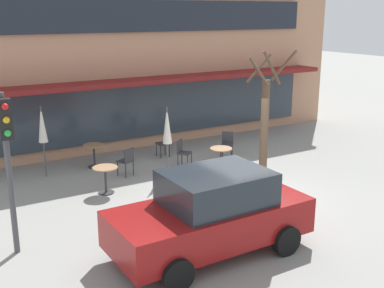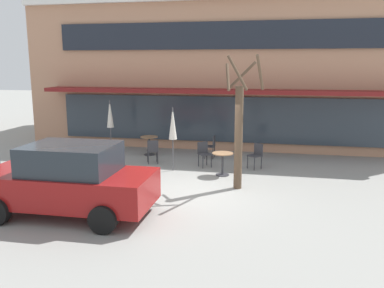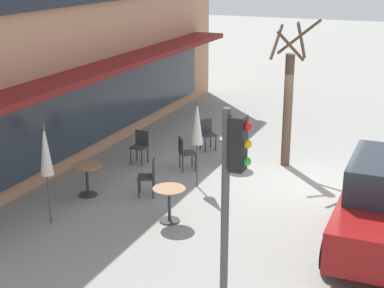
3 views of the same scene
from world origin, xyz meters
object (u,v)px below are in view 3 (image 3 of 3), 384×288
at_px(cafe_chair_1, 207,132).
at_px(traffic_light_pole, 232,183).
at_px(cafe_table_near_wall, 169,199).
at_px(cafe_table_streetside, 232,147).
at_px(street_tree, 288,101).
at_px(cafe_chair_2, 140,144).
at_px(cafe_table_by_tree, 87,175).
at_px(cafe_chair_0, 149,175).
at_px(patio_umbrella_green_folded, 197,123).
at_px(patio_umbrella_cream_folded, 45,150).
at_px(cafe_chair_3, 185,151).

xyz_separation_m(cafe_chair_1, traffic_light_pole, (-7.75, -3.45, 1.77)).
height_order(cafe_table_near_wall, cafe_table_streetside, same).
bearing_deg(street_tree, cafe_table_near_wall, 162.90).
bearing_deg(traffic_light_pole, cafe_chair_1, 23.98).
distance_m(cafe_chair_2, traffic_light_pole, 7.79).
xyz_separation_m(cafe_table_by_tree, cafe_chair_1, (4.35, -1.31, 0.01)).
relative_size(cafe_table_by_tree, street_tree, 0.20).
bearing_deg(traffic_light_pole, cafe_table_by_tree, 54.38).
bearing_deg(cafe_table_by_tree, cafe_chair_0, -67.48).
bearing_deg(cafe_table_near_wall, cafe_chair_1, 12.45).
height_order(patio_umbrella_green_folded, patio_umbrella_cream_folded, same).
xyz_separation_m(cafe_table_near_wall, cafe_chair_0, (1.10, 1.03, 0.01)).
bearing_deg(patio_umbrella_green_folded, cafe_chair_0, 140.59).
bearing_deg(cafe_table_near_wall, street_tree, -17.10).
relative_size(cafe_table_streetside, cafe_chair_0, 0.85).
distance_m(cafe_table_near_wall, cafe_table_streetside, 3.84).
xyz_separation_m(cafe_table_near_wall, patio_umbrella_cream_folded, (-1.07, 2.28, 1.11)).
xyz_separation_m(cafe_table_by_tree, cafe_chair_0, (0.56, -1.36, 0.01)).
distance_m(cafe_table_by_tree, cafe_chair_3, 2.87).
bearing_deg(cafe_chair_3, patio_umbrella_green_folded, -141.91).
bearing_deg(cafe_chair_0, cafe_table_near_wall, -136.78).
bearing_deg(cafe_chair_2, cafe_table_by_tree, 178.48).
bearing_deg(cafe_chair_2, street_tree, -69.41).
bearing_deg(street_tree, cafe_chair_1, 80.62).
relative_size(patio_umbrella_green_folded, cafe_chair_1, 2.47).
relative_size(cafe_table_streetside, traffic_light_pole, 0.22).
relative_size(cafe_table_near_wall, cafe_chair_3, 0.85).
relative_size(cafe_table_near_wall, cafe_chair_1, 0.85).
distance_m(cafe_table_by_tree, patio_umbrella_green_folded, 2.88).
bearing_deg(patio_umbrella_cream_folded, street_tree, -33.45).
height_order(patio_umbrella_green_folded, street_tree, street_tree).
bearing_deg(cafe_table_streetside, cafe_table_by_tree, 143.45).
height_order(cafe_table_streetside, cafe_table_by_tree, same).
relative_size(patio_umbrella_green_folded, street_tree, 0.57).
distance_m(cafe_table_by_tree, patio_umbrella_cream_folded, 1.95).
xyz_separation_m(patio_umbrella_green_folded, street_tree, (2.40, -1.60, 0.15)).
bearing_deg(patio_umbrella_cream_folded, cafe_chair_3, -17.77).
bearing_deg(cafe_table_by_tree, patio_umbrella_cream_folded, -176.33).
height_order(cafe_table_near_wall, cafe_chair_0, cafe_chair_0).
relative_size(cafe_chair_1, cafe_chair_3, 1.00).
relative_size(patio_umbrella_green_folded, patio_umbrella_cream_folded, 1.00).
height_order(patio_umbrella_cream_folded, street_tree, street_tree).
bearing_deg(cafe_table_streetside, street_tree, -64.09).
relative_size(cafe_chair_0, street_tree, 0.23).
bearing_deg(cafe_chair_1, cafe_chair_3, -176.68).
relative_size(cafe_chair_0, cafe_chair_3, 1.00).
relative_size(cafe_table_streetside, patio_umbrella_green_folded, 0.35).
xyz_separation_m(cafe_table_streetside, cafe_chair_1, (1.04, 1.14, 0.01)).
xyz_separation_m(cafe_table_by_tree, street_tree, (3.94, -3.76, 1.26)).
relative_size(cafe_table_by_tree, cafe_chair_0, 0.85).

